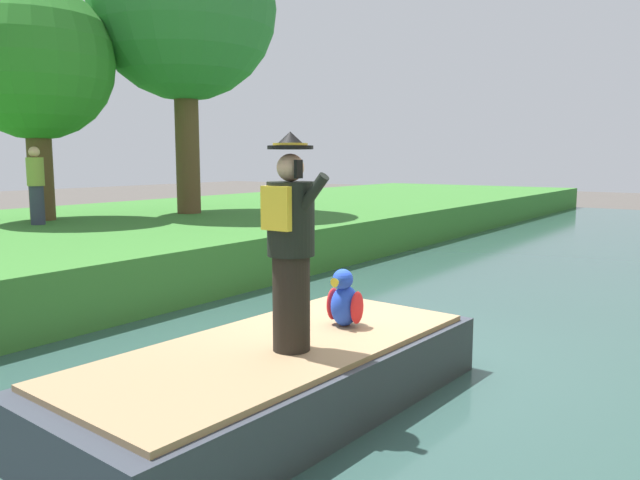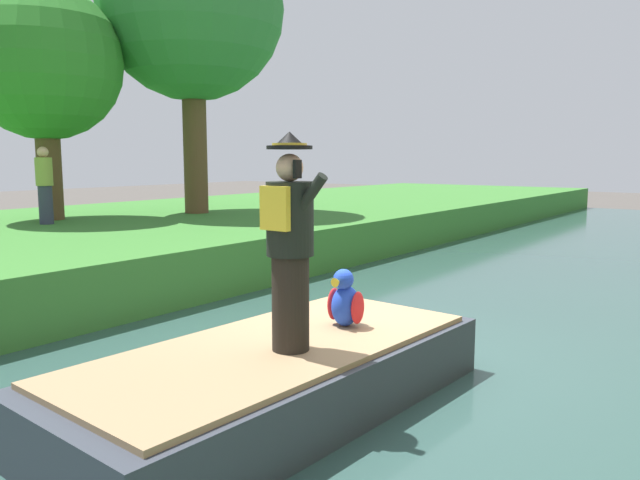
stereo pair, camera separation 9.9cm
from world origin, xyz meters
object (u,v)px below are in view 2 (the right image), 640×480
(person_bystander, at_px, (45,185))
(tree_slender, at_px, (43,63))
(boat, at_px, (276,377))
(tree_broad, at_px, (191,8))
(parrot_plush, at_px, (345,301))
(person_pirate, at_px, (290,243))

(person_bystander, bearing_deg, tree_slender, 144.12)
(boat, height_order, tree_slender, tree_slender)
(tree_slender, relative_size, tree_broad, 0.71)
(parrot_plush, height_order, tree_slender, tree_slender)
(person_pirate, distance_m, tree_slender, 10.70)
(person_pirate, distance_m, tree_broad, 11.53)
(person_pirate, xyz_separation_m, person_bystander, (-8.97, 2.88, 0.15))
(tree_broad, relative_size, person_bystander, 4.51)
(tree_slender, distance_m, person_bystander, 2.76)
(boat, relative_size, parrot_plush, 7.52)
(person_pirate, relative_size, person_bystander, 1.16)
(person_bystander, bearing_deg, boat, -17.88)
(tree_broad, distance_m, person_bystander, 5.55)
(parrot_plush, bearing_deg, tree_broad, 146.11)
(tree_broad, xyz_separation_m, person_bystander, (-0.51, -3.68, -4.13))
(tree_broad, bearing_deg, parrot_plush, -33.89)
(person_pirate, xyz_separation_m, tree_slender, (-9.76, 3.44, 2.74))
(parrot_plush, height_order, tree_broad, tree_broad)
(tree_slender, relative_size, person_bystander, 3.20)
(person_bystander, bearing_deg, person_pirate, -17.77)
(boat, xyz_separation_m, person_bystander, (-8.76, 2.82, 1.38))
(person_pirate, relative_size, tree_broad, 0.26)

